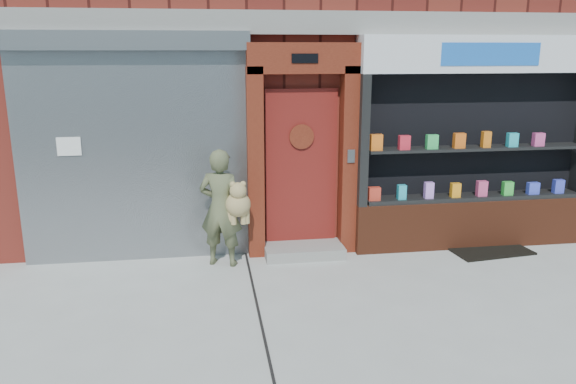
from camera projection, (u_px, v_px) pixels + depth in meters
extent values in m
plane|color=#9E9E99|center=(395.00, 305.00, 6.36)|extent=(80.00, 80.00, 0.00)
cube|color=gray|center=(358.00, 23.00, 7.42)|extent=(12.00, 0.16, 0.30)
cube|color=gray|center=(134.00, 159.00, 7.44)|extent=(3.00, 0.10, 2.80)
cube|color=slate|center=(126.00, 40.00, 7.01)|extent=(3.10, 0.30, 0.24)
cube|color=white|center=(69.00, 146.00, 7.21)|extent=(0.30, 0.01, 0.24)
cube|color=#541A0E|center=(255.00, 164.00, 7.62)|extent=(0.22, 0.28, 2.60)
cube|color=#541A0E|center=(348.00, 161.00, 7.81)|extent=(0.22, 0.28, 2.60)
cube|color=#541A0E|center=(303.00, 58.00, 7.37)|extent=(1.50, 0.28, 0.40)
cube|color=black|center=(305.00, 58.00, 7.22)|extent=(0.35, 0.01, 0.12)
cube|color=maroon|center=(301.00, 168.00, 7.84)|extent=(1.00, 0.06, 2.20)
cylinder|color=black|center=(302.00, 137.00, 7.69)|extent=(0.28, 0.02, 0.28)
cylinder|color=#541A0E|center=(302.00, 137.00, 7.69)|extent=(0.34, 0.02, 0.34)
cube|color=gray|center=(304.00, 250.00, 7.86)|extent=(1.10, 0.55, 0.15)
cube|color=slate|center=(351.00, 156.00, 7.64)|extent=(0.10, 0.02, 0.18)
cube|color=#632A17|center=(470.00, 222.00, 8.25)|extent=(3.50, 0.40, 0.70)
cube|color=black|center=(361.00, 140.00, 7.70)|extent=(0.12, 0.40, 1.80)
cube|color=black|center=(471.00, 136.00, 8.12)|extent=(3.30, 0.03, 1.80)
cube|color=black|center=(472.00, 197.00, 8.16)|extent=(3.20, 0.36, 0.06)
cube|color=black|center=(476.00, 148.00, 7.98)|extent=(3.20, 0.36, 0.04)
cube|color=white|center=(484.00, 54.00, 7.66)|extent=(3.50, 0.40, 0.50)
cube|color=#1754AF|center=(491.00, 54.00, 7.46)|extent=(1.40, 0.01, 0.30)
cube|color=red|center=(374.00, 194.00, 7.83)|extent=(0.17, 0.09, 0.19)
cube|color=#26ADC1|center=(402.00, 192.00, 7.89)|extent=(0.12, 0.09, 0.20)
cube|color=#CC87F4|center=(429.00, 190.00, 7.95)|extent=(0.12, 0.09, 0.23)
cube|color=orange|center=(455.00, 190.00, 8.01)|extent=(0.13, 0.09, 0.20)
cube|color=#D14577|center=(482.00, 188.00, 8.06)|extent=(0.14, 0.09, 0.22)
cube|color=green|center=(507.00, 188.00, 8.12)|extent=(0.14, 0.09, 0.20)
cube|color=blue|center=(533.00, 188.00, 8.18)|extent=(0.17, 0.09, 0.17)
cube|color=#3C47CC|center=(558.00, 186.00, 8.24)|extent=(0.15, 0.09, 0.20)
cube|color=orange|center=(376.00, 142.00, 7.66)|extent=(0.16, 0.09, 0.22)
cube|color=red|center=(404.00, 143.00, 7.72)|extent=(0.15, 0.09, 0.20)
cube|color=#37C15C|center=(432.00, 142.00, 7.77)|extent=(0.16, 0.09, 0.20)
cube|color=orange|center=(459.00, 141.00, 7.83)|extent=(0.16, 0.09, 0.21)
cube|color=orange|center=(486.00, 139.00, 7.89)|extent=(0.12, 0.09, 0.23)
cube|color=#27B3C4|center=(512.00, 140.00, 7.95)|extent=(0.14, 0.09, 0.19)
cube|color=#D9488C|center=(538.00, 139.00, 8.01)|extent=(0.15, 0.09, 0.19)
imported|color=#575C3C|center=(221.00, 208.00, 7.38)|extent=(0.67, 0.55, 1.57)
sphere|color=#A38951|center=(238.00, 204.00, 7.30)|extent=(0.33, 0.33, 0.33)
sphere|color=#A38951|center=(238.00, 191.00, 7.20)|extent=(0.22, 0.22, 0.22)
sphere|color=#A38951|center=(233.00, 184.00, 7.17)|extent=(0.08, 0.08, 0.08)
sphere|color=#A38951|center=(243.00, 184.00, 7.19)|extent=(0.08, 0.08, 0.08)
cylinder|color=#A38951|center=(230.00, 217.00, 7.33)|extent=(0.08, 0.08, 0.20)
cylinder|color=#A38951|center=(247.00, 216.00, 7.36)|extent=(0.08, 0.08, 0.20)
cylinder|color=#A38951|center=(233.00, 217.00, 7.31)|extent=(0.08, 0.08, 0.20)
cylinder|color=#A38951|center=(244.00, 217.00, 7.33)|extent=(0.08, 0.08, 0.20)
cube|color=black|center=(487.00, 248.00, 8.12)|extent=(1.20, 0.91, 0.03)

